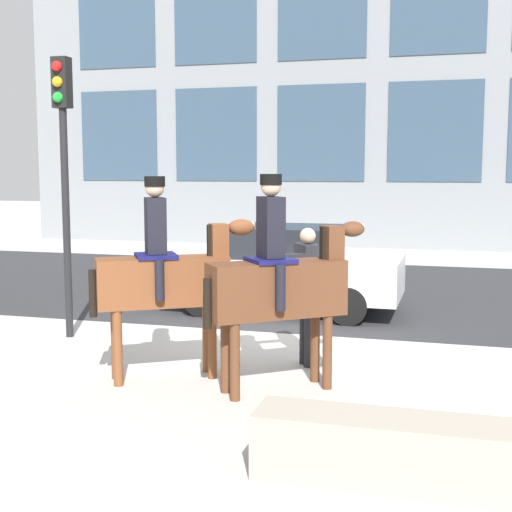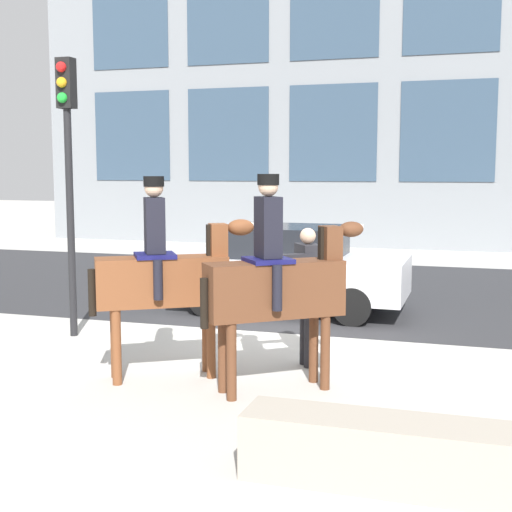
{
  "view_description": "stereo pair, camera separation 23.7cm",
  "coord_description": "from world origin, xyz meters",
  "px_view_note": "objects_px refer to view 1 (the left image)",
  "views": [
    {
      "loc": [
        2.57,
        -9.87,
        2.49
      ],
      "look_at": [
        0.13,
        -1.34,
        1.41
      ],
      "focal_mm": 50.0,
      "sensor_mm": 36.0,
      "label": 1
    },
    {
      "loc": [
        2.8,
        -9.8,
        2.49
      ],
      "look_at": [
        0.13,
        -1.34,
        1.41
      ],
      "focal_mm": 50.0,
      "sensor_mm": 36.0,
      "label": 2
    }
  ],
  "objects_px": {
    "mounted_horse_companion": "(280,282)",
    "planter_ledge": "(398,451)",
    "mounted_horse_lead": "(166,275)",
    "street_car_near_lane": "(284,268)",
    "traffic_light": "(64,152)",
    "pedestrian_bystander": "(307,285)"
  },
  "relations": [
    {
      "from": "pedestrian_bystander",
      "to": "street_car_near_lane",
      "type": "bearing_deg",
      "value": -105.58
    },
    {
      "from": "mounted_horse_lead",
      "to": "traffic_light",
      "type": "distance_m",
      "value": 3.12
    },
    {
      "from": "pedestrian_bystander",
      "to": "traffic_light",
      "type": "distance_m",
      "value": 4.14
    },
    {
      "from": "planter_ledge",
      "to": "pedestrian_bystander",
      "type": "bearing_deg",
      "value": 113.98
    },
    {
      "from": "pedestrian_bystander",
      "to": "planter_ledge",
      "type": "xyz_separation_m",
      "value": [
        1.42,
        -3.18,
        -0.78
      ]
    },
    {
      "from": "mounted_horse_companion",
      "to": "traffic_light",
      "type": "distance_m",
      "value": 4.29
    },
    {
      "from": "mounted_horse_companion",
      "to": "pedestrian_bystander",
      "type": "height_order",
      "value": "mounted_horse_companion"
    },
    {
      "from": "pedestrian_bystander",
      "to": "planter_ledge",
      "type": "height_order",
      "value": "pedestrian_bystander"
    },
    {
      "from": "pedestrian_bystander",
      "to": "traffic_light",
      "type": "bearing_deg",
      "value": -42.62
    },
    {
      "from": "mounted_horse_companion",
      "to": "street_car_near_lane",
      "type": "xyz_separation_m",
      "value": [
        -1.04,
        4.45,
        -0.46
      ]
    },
    {
      "from": "mounted_horse_companion",
      "to": "mounted_horse_lead",
      "type": "bearing_deg",
      "value": 138.3
    },
    {
      "from": "street_car_near_lane",
      "to": "traffic_light",
      "type": "relative_size",
      "value": 0.98
    },
    {
      "from": "mounted_horse_companion",
      "to": "planter_ledge",
      "type": "xyz_separation_m",
      "value": [
        1.49,
        -2.1,
        -0.97
      ]
    },
    {
      "from": "planter_ledge",
      "to": "mounted_horse_companion",
      "type": "bearing_deg",
      "value": 125.43
    },
    {
      "from": "mounted_horse_lead",
      "to": "street_car_near_lane",
      "type": "relative_size",
      "value": 0.6
    },
    {
      "from": "mounted_horse_lead",
      "to": "pedestrian_bystander",
      "type": "xyz_separation_m",
      "value": [
        1.49,
        0.99,
        -0.21
      ]
    },
    {
      "from": "pedestrian_bystander",
      "to": "street_car_near_lane",
      "type": "relative_size",
      "value": 0.44
    },
    {
      "from": "traffic_light",
      "to": "street_car_near_lane",
      "type": "bearing_deg",
      "value": 46.83
    },
    {
      "from": "mounted_horse_lead",
      "to": "traffic_light",
      "type": "height_order",
      "value": "traffic_light"
    },
    {
      "from": "traffic_light",
      "to": "planter_ledge",
      "type": "height_order",
      "value": "traffic_light"
    },
    {
      "from": "mounted_horse_companion",
      "to": "planter_ledge",
      "type": "bearing_deg",
      "value": -92.45
    },
    {
      "from": "mounted_horse_lead",
      "to": "planter_ledge",
      "type": "xyz_separation_m",
      "value": [
        2.9,
        -2.19,
        -0.98
      ]
    }
  ]
}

